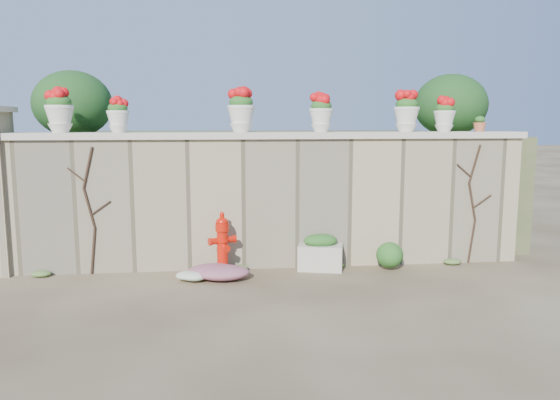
{
  "coord_description": "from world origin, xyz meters",
  "views": [
    {
      "loc": [
        -0.76,
        -6.59,
        2.29
      ],
      "look_at": [
        0.12,
        1.4,
        1.1
      ],
      "focal_mm": 35.0,
      "sensor_mm": 36.0,
      "label": 1
    }
  ],
  "objects": [
    {
      "name": "back_shrub_right",
      "position": [
        3.4,
        3.0,
        2.55
      ],
      "size": [
        1.3,
        1.3,
        1.1
      ],
      "primitive_type": "ellipsoid",
      "color": "#143814",
      "rests_on": "raised_fill"
    },
    {
      "name": "stone_wall",
      "position": [
        0.0,
        1.8,
        1.0
      ],
      "size": [
        8.0,
        0.4,
        2.0
      ],
      "primitive_type": "cube",
      "color": "#988965",
      "rests_on": "ground"
    },
    {
      "name": "wall_cap",
      "position": [
        0.0,
        1.8,
        2.05
      ],
      "size": [
        8.1,
        0.52,
        0.1
      ],
      "primitive_type": "cube",
      "color": "beige",
      "rests_on": "stone_wall"
    },
    {
      "name": "urn_pot_1",
      "position": [
        -2.25,
        1.8,
        2.36
      ],
      "size": [
        0.33,
        0.33,
        0.52
      ],
      "color": "beige",
      "rests_on": "wall_cap"
    },
    {
      "name": "terracotta_pot",
      "position": [
        3.38,
        1.8,
        2.21
      ],
      "size": [
        0.2,
        0.2,
        0.24
      ],
      "color": "#AE5835",
      "rests_on": "wall_cap"
    },
    {
      "name": "urn_pot_5",
      "position": [
        2.79,
        1.8,
        2.36
      ],
      "size": [
        0.34,
        0.34,
        0.53
      ],
      "color": "beige",
      "rests_on": "wall_cap"
    },
    {
      "name": "ground",
      "position": [
        0.0,
        0.0,
        0.0
      ],
      "size": [
        80.0,
        80.0,
        0.0
      ],
      "primitive_type": "plane",
      "color": "#463623",
      "rests_on": "ground"
    },
    {
      "name": "urn_pot_4",
      "position": [
        2.16,
        1.8,
        2.41
      ],
      "size": [
        0.4,
        0.4,
        0.62
      ],
      "color": "beige",
      "rests_on": "wall_cap"
    },
    {
      "name": "vine_left",
      "position": [
        -2.67,
        1.58,
        0.99
      ],
      "size": [
        0.6,
        0.04,
        1.91
      ],
      "color": "black",
      "rests_on": "ground"
    },
    {
      "name": "urn_pot_2",
      "position": [
        -0.43,
        1.8,
        2.42
      ],
      "size": [
        0.42,
        0.42,
        0.65
      ],
      "color": "beige",
      "rests_on": "wall_cap"
    },
    {
      "name": "back_shrub_left",
      "position": [
        -3.2,
        3.0,
        2.55
      ],
      "size": [
        1.3,
        1.3,
        1.1
      ],
      "primitive_type": "ellipsoid",
      "color": "#143814",
      "rests_on": "raised_fill"
    },
    {
      "name": "white_flowers",
      "position": [
        -1.19,
        0.99,
        0.1
      ],
      "size": [
        0.55,
        0.44,
        0.2
      ],
      "primitive_type": "ellipsoid",
      "color": "white",
      "rests_on": "ground"
    },
    {
      "name": "magenta_clump",
      "position": [
        -0.77,
        1.11,
        0.13
      ],
      "size": [
        0.97,
        0.65,
        0.26
      ],
      "primitive_type": "ellipsoid",
      "color": "#C62782",
      "rests_on": "ground"
    },
    {
      "name": "raised_fill",
      "position": [
        0.0,
        5.0,
        1.0
      ],
      "size": [
        9.0,
        6.0,
        2.0
      ],
      "primitive_type": "cube",
      "color": "#384C23",
      "rests_on": "ground"
    },
    {
      "name": "vine_right",
      "position": [
        3.23,
        1.58,
        0.99
      ],
      "size": [
        0.6,
        0.04,
        1.91
      ],
      "color": "black",
      "rests_on": "ground"
    },
    {
      "name": "urn_pot_0",
      "position": [
        -3.09,
        1.8,
        2.42
      ],
      "size": [
        0.41,
        0.41,
        0.64
      ],
      "color": "beige",
      "rests_on": "wall_cap"
    },
    {
      "name": "urn_pot_3",
      "position": [
        0.81,
        1.8,
        2.39
      ],
      "size": [
        0.37,
        0.37,
        0.58
      ],
      "color": "beige",
      "rests_on": "wall_cap"
    },
    {
      "name": "fire_hydrant",
      "position": [
        -0.74,
        1.33,
        0.48
      ],
      "size": [
        0.4,
        0.29,
        0.94
      ],
      "rotation": [
        0.0,
        0.0,
        0.42
      ],
      "color": "red",
      "rests_on": "ground"
    },
    {
      "name": "planter_box",
      "position": [
        0.75,
        1.46,
        0.26
      ],
      "size": [
        0.74,
        0.54,
        0.56
      ],
      "rotation": [
        0.0,
        0.0,
        -0.24
      ],
      "color": "beige",
      "rests_on": "ground"
    },
    {
      "name": "green_shrub",
      "position": [
        1.82,
        1.31,
        0.27
      ],
      "size": [
        0.56,
        0.51,
        0.53
      ],
      "primitive_type": "ellipsoid",
      "color": "#1E5119",
      "rests_on": "ground"
    }
  ]
}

